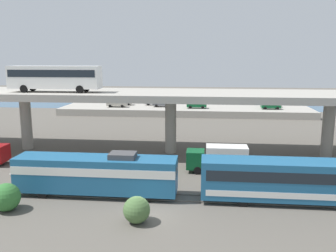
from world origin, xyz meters
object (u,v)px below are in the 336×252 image
train_locomotive (88,172)px  parked_car_3 (117,104)px  train_coach_lead (322,180)px  parked_car_2 (163,103)px  parked_car_6 (270,103)px  parked_car_0 (196,105)px  parked_car_4 (154,102)px  parked_car_5 (271,106)px  service_truck_east (219,158)px  transit_bus_on_overpass (55,76)px  parked_car_1 (123,102)px

train_locomotive → parked_car_3: 49.82m
parked_car_3 → train_coach_lead: bearing=121.8°
parked_car_2 → parked_car_6: same height
parked_car_0 → train_locomotive: bearing=-100.3°
parked_car_2 → parked_car_4: same height
parked_car_5 → parked_car_6: (0.50, 3.86, 0.00)m
parked_car_2 → parked_car_3: bearing=-172.1°
train_locomotive → service_truck_east: (12.41, 8.12, -0.56)m
train_coach_lead → parked_car_5: train_coach_lead is taller
train_locomotive → parked_car_3: size_ratio=3.54×
parked_car_4 → parked_car_3: bearing=-152.5°
parked_car_0 → parked_car_3: same height
service_truck_east → parked_car_3: service_truck_east is taller
parked_car_0 → parked_car_2: 7.95m
train_coach_lead → transit_bus_on_overpass: 34.02m
service_truck_east → parked_car_3: size_ratio=1.49×
parked_car_3 → parked_car_5: (34.56, 0.14, -0.00)m
parked_car_0 → parked_car_3: bearing=179.7°
parked_car_2 → parked_car_6: bearing=5.9°
train_coach_lead → service_truck_east: train_coach_lead is taller
service_truck_east → parked_car_1: size_ratio=1.55×
service_truck_east → train_locomotive: bearing=33.2°
transit_bus_on_overpass → parked_car_5: 49.49m
service_truck_east → parked_car_4: 47.04m
parked_car_4 → parked_car_6: same height
transit_bus_on_overpass → service_truck_east: (21.21, -5.98, -8.71)m
transit_bus_on_overpass → parked_car_2: size_ratio=2.62×
parked_car_2 → parked_car_4: 3.61m
train_coach_lead → parked_car_5: (4.20, 49.08, 0.12)m
train_coach_lead → parked_car_6: train_coach_lead is taller
parked_car_3 → parked_car_5: same height
parked_car_0 → parked_car_5: 16.40m
transit_bus_on_overpass → parked_car_5: size_ratio=2.88×
parked_car_0 → parked_car_4: (-10.14, 4.28, 0.00)m
transit_bus_on_overpass → parked_car_3: (-0.49, 34.85, -8.05)m
parked_car_2 → parked_car_5: same height
train_coach_lead → transit_bus_on_overpass: transit_bus_on_overpass is taller
train_locomotive → transit_bus_on_overpass: bearing=-58.0°
service_truck_east → transit_bus_on_overpass: bearing=-15.7°
service_truck_east → parked_car_4: (-13.68, 45.00, 0.65)m
parked_car_2 → parked_car_4: bearing=130.6°
parked_car_1 → parked_car_3: 3.78m
train_locomotive → parked_car_1: size_ratio=3.67×
train_coach_lead → transit_bus_on_overpass: size_ratio=1.76×
parked_car_0 → parked_car_1: (-17.58, 3.84, -0.00)m
train_locomotive → train_coach_lead: train_locomotive is taller
transit_bus_on_overpass → parked_car_0: (17.67, 34.75, -8.05)m
parked_car_3 → train_locomotive: bearing=100.7°
parked_car_2 → parked_car_5: (24.19, -1.30, -0.00)m
parked_car_0 → parked_car_6: bearing=13.6°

